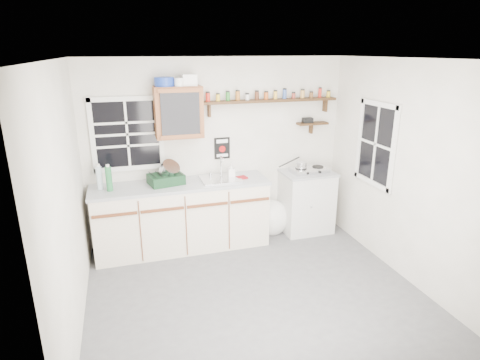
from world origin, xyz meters
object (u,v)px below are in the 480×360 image
Objects in this scene: upper_cabinet at (179,112)px; dish_rack at (167,176)px; right_cabinet at (306,201)px; spice_shelf at (270,99)px; main_cabinet at (182,216)px; hotplate at (309,170)px.

upper_cabinet reaches higher than dish_rack.
right_cabinet is 0.48× the size of spice_shelf.
spice_shelf is (-0.54, 0.19, 1.48)m from right_cabinet.
dish_rack reaches higher than main_cabinet.
dish_rack is at bearing 176.43° from hotplate.
main_cabinet is at bearing -103.68° from upper_cabinet.
spice_shelf reaches higher than main_cabinet.
main_cabinet is at bearing 177.45° from hotplate.
right_cabinet is at bearing 0.79° from main_cabinet.
right_cabinet is at bearing -3.76° from upper_cabinet.
upper_cabinet reaches higher than main_cabinet.
dish_rack is (-2.00, 0.01, 0.57)m from right_cabinet.
dish_rack is at bearing 168.17° from main_cabinet.
dish_rack is 2.02m from hotplate.
upper_cabinet reaches higher than right_cabinet.
spice_shelf reaches higher than right_cabinet.
dish_rack reaches higher than right_cabinet.
hotplate is at bearing -13.32° from dish_rack.
right_cabinet is 1.68× the size of hotplate.
hotplate is (2.02, -0.03, -0.08)m from dish_rack.
main_cabinet is at bearing -179.21° from right_cabinet.
right_cabinet is at bearing -19.25° from spice_shelf.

